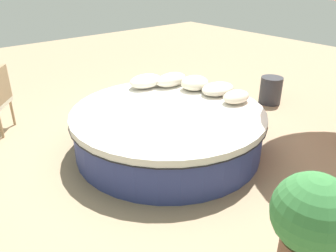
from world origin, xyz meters
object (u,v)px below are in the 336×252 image
(throw_pillow_0, at_px, (236,97))
(side_table, at_px, (271,90))
(throw_pillow_4, at_px, (146,81))
(round_bed, at_px, (168,129))
(throw_pillow_1, at_px, (218,89))
(planter, at_px, (310,224))
(throw_pillow_3, at_px, (171,80))
(throw_pillow_2, at_px, (195,83))

(throw_pillow_0, relative_size, side_table, 0.87)
(throw_pillow_4, relative_size, side_table, 1.12)
(round_bed, xyz_separation_m, throw_pillow_1, (0.94, -0.01, 0.37))
(throw_pillow_4, distance_m, planter, 3.39)
(throw_pillow_0, xyz_separation_m, planter, (-1.48, -1.94, -0.08))
(throw_pillow_0, distance_m, throw_pillow_4, 1.44)
(throw_pillow_3, bearing_deg, round_bed, -133.07)
(throw_pillow_4, relative_size, planter, 0.54)
(round_bed, relative_size, throw_pillow_3, 4.72)
(throw_pillow_2, bearing_deg, throw_pillow_0, -84.94)
(throw_pillow_2, height_order, throw_pillow_4, throw_pillow_2)
(round_bed, bearing_deg, throw_pillow_0, -24.37)
(planter, bearing_deg, throw_pillow_1, 56.59)
(throw_pillow_1, height_order, planter, planter)
(throw_pillow_0, xyz_separation_m, side_table, (1.65, 0.52, -0.43))
(throw_pillow_3, bearing_deg, throw_pillow_1, -67.98)
(throw_pillow_2, relative_size, throw_pillow_3, 0.80)
(round_bed, xyz_separation_m, throw_pillow_4, (0.32, 0.92, 0.38))
(throw_pillow_3, height_order, side_table, throw_pillow_3)
(throw_pillow_0, xyz_separation_m, throw_pillow_1, (0.06, 0.39, -0.00))
(planter, bearing_deg, round_bed, 75.75)
(throw_pillow_0, bearing_deg, throw_pillow_3, 101.85)
(throw_pillow_1, relative_size, planter, 0.54)
(throw_pillow_0, relative_size, throw_pillow_3, 0.78)
(throw_pillow_2, bearing_deg, round_bed, -156.84)
(throw_pillow_4, height_order, side_table, throw_pillow_4)
(planter, bearing_deg, side_table, 38.17)
(throw_pillow_0, height_order, side_table, throw_pillow_0)
(side_table, bearing_deg, throw_pillow_0, -162.49)
(throw_pillow_3, distance_m, throw_pillow_4, 0.40)
(throw_pillow_2, height_order, planter, planter)
(throw_pillow_2, bearing_deg, planter, -117.72)
(throw_pillow_1, relative_size, throw_pillow_3, 0.99)
(round_bed, height_order, throw_pillow_4, throw_pillow_4)
(throw_pillow_3, height_order, throw_pillow_4, throw_pillow_3)
(throw_pillow_2, xyz_separation_m, throw_pillow_3, (-0.16, 0.35, -0.00))
(throw_pillow_2, xyz_separation_m, throw_pillow_4, (-0.50, 0.57, -0.01))
(throw_pillow_3, relative_size, throw_pillow_4, 1.00)
(throw_pillow_3, bearing_deg, side_table, -17.25)
(throw_pillow_1, distance_m, throw_pillow_2, 0.38)
(round_bed, height_order, throw_pillow_0, throw_pillow_0)
(throw_pillow_2, height_order, throw_pillow_3, throw_pillow_2)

